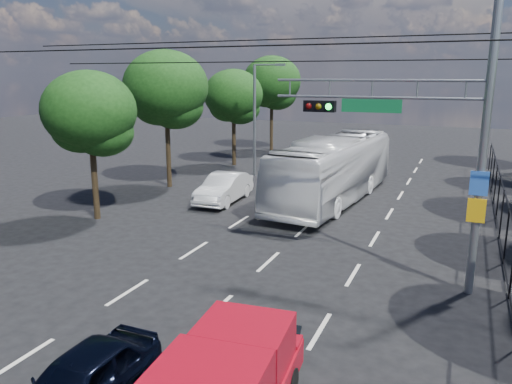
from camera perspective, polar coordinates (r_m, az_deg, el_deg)
The scene contains 11 objects.
lane_markings at distance 23.11m, azimuth 6.91°, elevation -2.94°, with size 6.12×38.00×0.01m.
signal_mast at distance 15.42m, azimuth 20.31°, elevation 8.09°, with size 6.43×0.39×9.50m.
streetlight_left at distance 31.95m, azimuth 0.11°, elevation 8.83°, with size 2.09×0.22×7.08m.
utility_wires at distance 17.30m, azimuth 2.62°, elevation 15.97°, with size 22.00×5.04×0.74m.
fence_right at distance 20.33m, azimuth 26.53°, elevation -3.52°, with size 0.06×34.03×2.00m.
tree_left_b at distance 23.17m, azimuth -18.37°, elevation 8.07°, with size 4.08×4.08×6.63m.
tree_left_c at distance 29.08m, azimuth -10.20°, elevation 11.06°, with size 4.80×4.80×7.80m.
tree_left_d at distance 35.91m, azimuth -2.55°, elevation 10.55°, with size 4.20×4.20×6.83m.
tree_left_e at distance 43.31m, azimuth 1.85°, elevation 12.10°, with size 4.92×4.92×7.99m.
white_bus at distance 26.00m, azimuth 8.87°, elevation 2.59°, with size 2.80×11.97×3.34m, color silver.
white_van at distance 25.70m, azimuth -3.67°, elevation 0.47°, with size 1.55×4.45×1.47m, color silver.
Camera 1 is at (6.03, -7.36, 6.42)m, focal length 35.00 mm.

